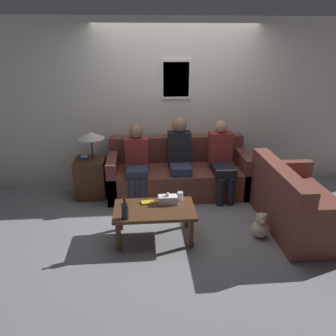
% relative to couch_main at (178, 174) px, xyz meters
% --- Properties ---
extents(ground_plane, '(16.00, 16.00, 0.00)m').
position_rel_couch_main_xyz_m(ground_plane, '(0.00, -0.51, -0.29)').
color(ground_plane, gray).
extents(wall_back, '(9.00, 0.08, 2.60)m').
position_rel_couch_main_xyz_m(wall_back, '(0.00, 0.46, 1.01)').
color(wall_back, silver).
rests_on(wall_back, ground_plane).
extents(couch_main, '(2.15, 0.86, 0.84)m').
position_rel_couch_main_xyz_m(couch_main, '(0.00, 0.00, 0.00)').
color(couch_main, brown).
rests_on(couch_main, ground_plane).
extents(couch_side, '(0.86, 1.49, 0.84)m').
position_rel_couch_main_xyz_m(couch_side, '(1.40, -1.18, 0.00)').
color(couch_side, brown).
rests_on(couch_side, ground_plane).
extents(coffee_table, '(0.96, 0.57, 0.40)m').
position_rel_couch_main_xyz_m(coffee_table, '(-0.43, -1.30, 0.05)').
color(coffee_table, '#4C2D19').
rests_on(coffee_table, ground_plane).
extents(side_table_with_lamp, '(0.47, 0.45, 1.02)m').
position_rel_couch_main_xyz_m(side_table_with_lamp, '(-1.34, -0.05, 0.09)').
color(side_table_with_lamp, '#4C2D19').
rests_on(side_table_with_lamp, ground_plane).
extents(wine_bottle, '(0.08, 0.08, 0.26)m').
position_rel_couch_main_xyz_m(wine_bottle, '(-0.76, -1.51, 0.21)').
color(wine_bottle, black).
rests_on(wine_bottle, coffee_table).
extents(drinking_glass, '(0.07, 0.07, 0.11)m').
position_rel_couch_main_xyz_m(drinking_glass, '(-0.10, -1.11, 0.17)').
color(drinking_glass, silver).
rests_on(drinking_glass, coffee_table).
extents(book_stack, '(0.16, 0.11, 0.02)m').
position_rel_couch_main_xyz_m(book_stack, '(-0.50, -1.16, 0.12)').
color(book_stack, gold).
rests_on(book_stack, coffee_table).
extents(tissue_box, '(0.23, 0.12, 0.15)m').
position_rel_couch_main_xyz_m(tissue_box, '(-0.26, -1.19, 0.16)').
color(tissue_box, silver).
rests_on(tissue_box, coffee_table).
extents(person_left, '(0.34, 0.58, 1.12)m').
position_rel_couch_main_xyz_m(person_left, '(-0.64, -0.18, 0.31)').
color(person_left, '#2D334C').
rests_on(person_left, ground_plane).
extents(person_middle, '(0.34, 0.57, 1.20)m').
position_rel_couch_main_xyz_m(person_middle, '(0.01, -0.12, 0.37)').
color(person_middle, '#2D334C').
rests_on(person_middle, ground_plane).
extents(person_right, '(0.34, 0.66, 1.15)m').
position_rel_couch_main_xyz_m(person_right, '(0.64, -0.17, 0.32)').
color(person_right, black).
rests_on(person_right, ground_plane).
extents(teddy_bear, '(0.21, 0.21, 0.33)m').
position_rel_couch_main_xyz_m(teddy_bear, '(0.86, -1.39, -0.15)').
color(teddy_bear, beige).
rests_on(teddy_bear, ground_plane).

